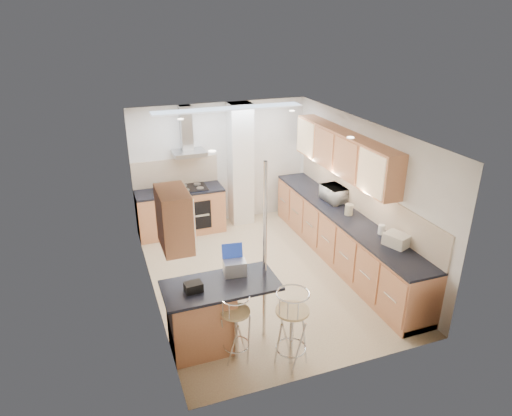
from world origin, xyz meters
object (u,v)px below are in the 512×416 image
object	(u,v)px
bar_stool_near	(236,328)
bar_stool_end	(292,329)
microwave	(334,194)
bread_bin	(397,240)
laptop	(235,267)

from	to	relation	value
bar_stool_near	bar_stool_end	xyz separation A→B (m)	(0.62, -0.32, 0.06)
microwave	bar_stool_end	size ratio (longest dim) A/B	0.47
bar_stool_end	bread_bin	world-z (taller)	bread_bin
microwave	bar_stool_near	xyz separation A→B (m)	(-2.64, -2.33, -0.58)
laptop	bar_stool_end	xyz separation A→B (m)	(0.47, -0.82, -0.51)
microwave	laptop	bearing A→B (deg)	121.69
microwave	bread_bin	distance (m)	1.86
bread_bin	microwave	bearing A→B (deg)	69.32
microwave	laptop	distance (m)	3.09
bar_stool_near	bread_bin	distance (m)	2.75
bar_stool_end	microwave	bearing A→B (deg)	4.00
bar_stool_near	bar_stool_end	world-z (taller)	bar_stool_end
bar_stool_end	bread_bin	distance (m)	2.24
bar_stool_near	microwave	bearing A→B (deg)	29.09
microwave	bar_stool_end	bearing A→B (deg)	137.93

